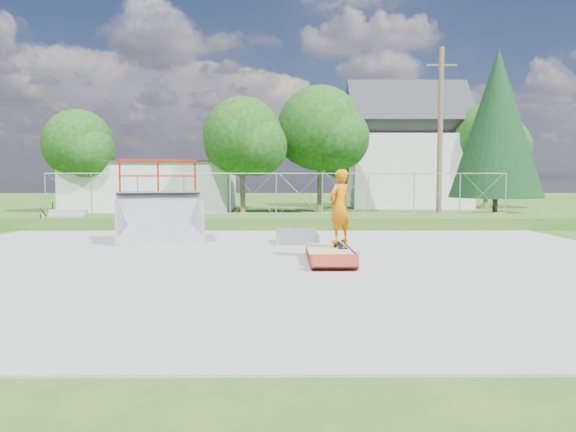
# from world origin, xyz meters

# --- Properties ---
(ground) EXTENTS (120.00, 120.00, 0.00)m
(ground) POSITION_xyz_m (0.00, 0.00, 0.00)
(ground) COLOR #295718
(ground) RESTS_ON ground
(concrete_pad) EXTENTS (20.00, 16.00, 0.04)m
(concrete_pad) POSITION_xyz_m (0.00, 0.00, 0.02)
(concrete_pad) COLOR gray
(concrete_pad) RESTS_ON ground
(grass_berm) EXTENTS (24.00, 3.00, 0.50)m
(grass_berm) POSITION_xyz_m (0.00, 9.50, 0.25)
(grass_berm) COLOR #295718
(grass_berm) RESTS_ON ground
(grind_box) EXTENTS (1.09, 2.24, 0.33)m
(grind_box) POSITION_xyz_m (1.46, 0.27, 0.17)
(grind_box) COLOR maroon
(grind_box) RESTS_ON concrete_pad
(quarter_pipe) EXTENTS (3.19, 2.88, 2.71)m
(quarter_pipe) POSITION_xyz_m (-3.68, 4.23, 1.35)
(quarter_pipe) COLOR #A3A5AA
(quarter_pipe) RESTS_ON concrete_pad
(flat_bank_ramp) EXTENTS (1.40, 1.48, 0.41)m
(flat_bank_ramp) POSITION_xyz_m (0.76, 3.91, 0.20)
(flat_bank_ramp) COLOR #A3A5AA
(flat_bank_ramp) RESTS_ON concrete_pad
(skateboard) EXTENTS (0.38, 0.82, 0.13)m
(skateboard) POSITION_xyz_m (1.75, 0.41, 0.38)
(skateboard) COLOR black
(skateboard) RESTS_ON grind_box
(skater) EXTENTS (0.81, 0.80, 1.88)m
(skater) POSITION_xyz_m (1.75, 0.41, 1.32)
(skater) COLOR #C36603
(skater) RESTS_ON grind_box
(concrete_stairs) EXTENTS (1.50, 1.60, 0.80)m
(concrete_stairs) POSITION_xyz_m (-8.50, 8.70, 0.40)
(concrete_stairs) COLOR gray
(concrete_stairs) RESTS_ON ground
(chain_link_fence) EXTENTS (20.00, 0.06, 1.80)m
(chain_link_fence) POSITION_xyz_m (0.00, 10.50, 1.40)
(chain_link_fence) COLOR #9EA1A7
(chain_link_fence) RESTS_ON grass_berm
(utility_building_flat) EXTENTS (10.00, 6.00, 3.00)m
(utility_building_flat) POSITION_xyz_m (-8.00, 22.00, 1.50)
(utility_building_flat) COLOR silver
(utility_building_flat) RESTS_ON ground
(gable_house) EXTENTS (8.40, 6.08, 8.94)m
(gable_house) POSITION_xyz_m (9.00, 26.00, 3.84)
(gable_house) COLOR silver
(gable_house) RESTS_ON ground
(utility_pole) EXTENTS (0.24, 0.24, 8.00)m
(utility_pole) POSITION_xyz_m (7.50, 12.00, 4.00)
(utility_pole) COLOR brown
(utility_pole) RESTS_ON ground
(tree_left_near) EXTENTS (4.76, 4.48, 6.65)m
(tree_left_near) POSITION_xyz_m (-1.75, 17.83, 4.24)
(tree_left_near) COLOR brown
(tree_left_near) RESTS_ON ground
(tree_center) EXTENTS (5.44, 5.12, 7.60)m
(tree_center) POSITION_xyz_m (2.78, 19.81, 4.85)
(tree_center) COLOR brown
(tree_center) RESTS_ON ground
(tree_left_far) EXTENTS (4.42, 4.16, 6.18)m
(tree_left_far) POSITION_xyz_m (-11.77, 19.85, 3.94)
(tree_left_far) COLOR brown
(tree_left_far) RESTS_ON ground
(tree_right_far) EXTENTS (5.10, 4.80, 7.12)m
(tree_right_far) POSITION_xyz_m (14.27, 23.82, 4.54)
(tree_right_far) COLOR brown
(tree_right_far) RESTS_ON ground
(tree_back_mid) EXTENTS (4.08, 3.84, 5.70)m
(tree_back_mid) POSITION_xyz_m (5.21, 27.86, 3.63)
(tree_back_mid) COLOR brown
(tree_back_mid) RESTS_ON ground
(conifer_tree) EXTENTS (5.04, 5.04, 9.10)m
(conifer_tree) POSITION_xyz_m (12.00, 17.00, 5.05)
(conifer_tree) COLOR brown
(conifer_tree) RESTS_ON ground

